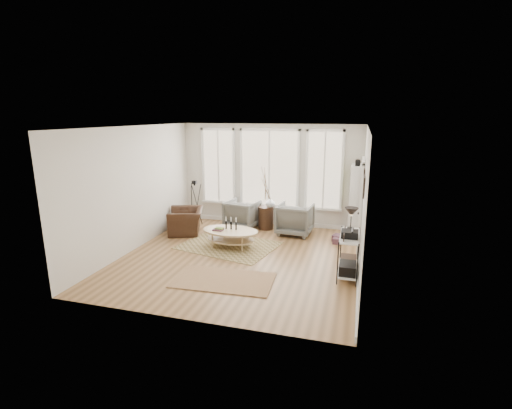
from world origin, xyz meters
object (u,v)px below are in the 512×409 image
(armchair_right, at_px, (295,219))
(side_table, at_px, (266,199))
(coffee_table, at_px, (230,234))
(armchair_left, at_px, (243,214))
(accent_chair, at_px, (186,221))
(low_shelf, at_px, (349,250))
(bookcase, at_px, (356,201))

(armchair_right, bearing_deg, side_table, -11.54)
(coffee_table, bearing_deg, armchair_right, 47.17)
(coffee_table, distance_m, armchair_left, 1.65)
(accent_chair, bearing_deg, armchair_left, 102.92)
(armchair_left, xyz_separation_m, accent_chair, (-1.33, -0.88, -0.07))
(coffee_table, height_order, accent_chair, accent_chair)
(side_table, bearing_deg, low_shelf, -47.09)
(bookcase, bearing_deg, coffee_table, -149.69)
(low_shelf, height_order, side_table, side_table)
(coffee_table, height_order, side_table, side_table)
(armchair_left, relative_size, accent_chair, 0.86)
(side_table, bearing_deg, bookcase, -0.29)
(coffee_table, bearing_deg, low_shelf, -16.63)
(armchair_right, bearing_deg, low_shelf, 127.39)
(bookcase, xyz_separation_m, low_shelf, (-0.06, -2.52, -0.44))
(armchair_right, height_order, accent_chair, armchair_right)
(bookcase, relative_size, coffee_table, 1.45)
(armchair_right, distance_m, accent_chair, 2.96)
(low_shelf, height_order, accent_chair, low_shelf)
(coffee_table, bearing_deg, armchair_left, 97.22)
(armchair_left, relative_size, armchair_right, 0.95)
(coffee_table, relative_size, side_table, 0.80)
(bookcase, xyz_separation_m, accent_chair, (-4.41, -0.93, -0.63))
(bookcase, bearing_deg, side_table, 179.71)
(side_table, bearing_deg, armchair_left, -175.33)
(side_table, bearing_deg, accent_chair, -154.85)
(low_shelf, xyz_separation_m, accent_chair, (-4.36, 1.59, -0.18))
(bookcase, relative_size, armchair_left, 2.37)
(low_shelf, relative_size, side_table, 0.73)
(low_shelf, height_order, armchair_right, low_shelf)
(bookcase, xyz_separation_m, side_table, (-2.41, 0.01, -0.10))
(armchair_right, bearing_deg, armchair_left, -2.79)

